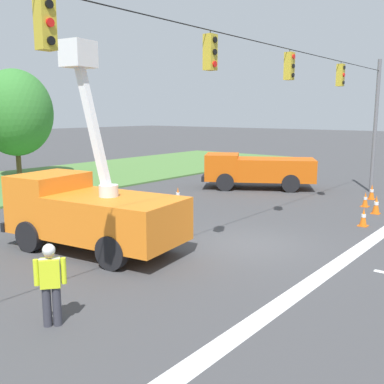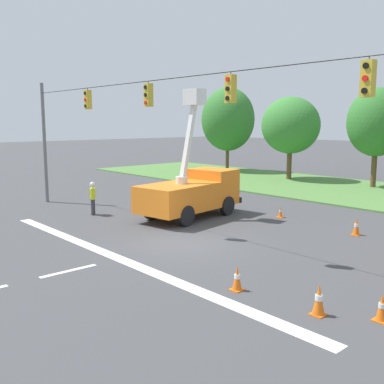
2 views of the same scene
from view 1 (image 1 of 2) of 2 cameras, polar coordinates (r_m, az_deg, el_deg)
The scene contains 12 objects.
ground_plane at distance 15.39m, azimuth 7.30°, elevation -6.60°, with size 200.00×200.00×0.00m, color #424244.
signal_gantry at distance 14.76m, azimuth 7.73°, elevation 10.71°, with size 26.20×0.33×7.20m.
tree_east at distance 32.58m, azimuth -21.52°, elevation 9.33°, with size 4.84×5.07×7.24m.
utility_truck_bucket_lift at distance 14.71m, azimuth -12.81°, elevation -2.01°, with size 3.34×6.23×6.54m.
utility_truck_support_near at distance 26.43m, azimuth 8.30°, elevation 2.88°, with size 5.27×6.67×2.00m.
road_worker at distance 9.83m, azimuth -17.53°, elevation -10.61°, with size 0.52×0.46×1.77m.
traffic_cone_foreground_right at distance 19.44m, azimuth -11.65°, elevation -2.38°, with size 0.36×0.36×0.58m.
traffic_cone_mid_left at distance 22.68m, azimuth 21.15°, elevation -0.89°, with size 0.36×0.36×0.71m.
traffic_cone_mid_right at distance 18.79m, azimuth 20.95°, elevation -2.99°, with size 0.36×0.36×0.74m.
traffic_cone_lane_edge_a at distance 21.26m, azimuth 22.35°, elevation -1.49°, with size 0.36×0.36×0.82m.
traffic_cone_lane_edge_b at distance 24.72m, azimuth 21.86°, elevation 0.02°, with size 0.36×0.36×0.79m.
traffic_cone_far_right at distance 22.14m, azimuth -1.80°, elevation -0.37°, with size 0.36×0.36×0.77m.
Camera 1 is at (-12.65, -7.58, 4.39)m, focal length 42.00 mm.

